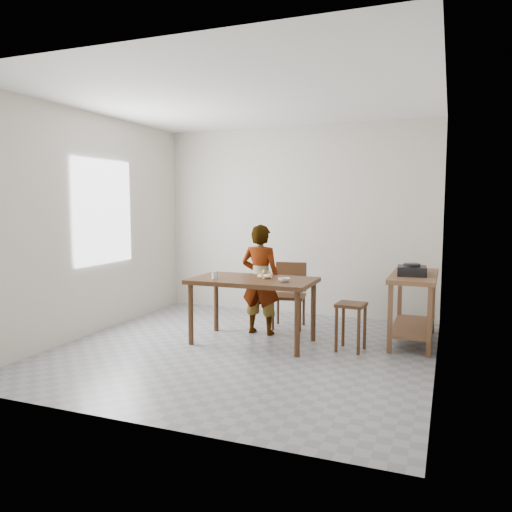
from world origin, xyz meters
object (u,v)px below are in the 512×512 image
at_px(dining_table, 253,311).
at_px(prep_counter, 413,308).
at_px(child, 261,279).
at_px(dining_chair, 289,296).
at_px(stool, 351,327).

xyz_separation_m(dining_table, prep_counter, (1.72, 0.70, 0.03)).
height_order(prep_counter, child, child).
bearing_deg(dining_chair, stool, -45.26).
bearing_deg(dining_table, dining_chair, 77.87).
xyz_separation_m(dining_table, stool, (1.11, 0.10, -0.11)).
distance_m(dining_chair, stool, 1.19).
bearing_deg(child, stool, 166.78).
relative_size(child, dining_chair, 1.62).
bearing_deg(dining_table, prep_counter, 22.15).
distance_m(dining_table, prep_counter, 1.86).
relative_size(dining_table, dining_chair, 1.68).
bearing_deg(dining_chair, dining_table, -110.10).
height_order(child, dining_chair, child).
height_order(dining_table, prep_counter, prep_counter).
relative_size(prep_counter, stool, 2.28).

